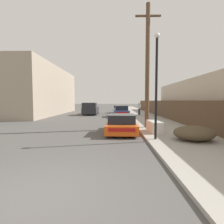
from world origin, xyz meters
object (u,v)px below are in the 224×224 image
object	(u,v)px
car_parked_far	(119,109)
pedestrian	(139,108)
pickup_truck	(91,109)
parked_sports_car_red	(122,124)
car_parked_mid	(121,112)
brush_pile	(194,133)
discarded_fridge	(154,126)
street_lamp	(156,79)
utility_pole	(147,65)

from	to	relation	value
car_parked_far	pedestrian	bearing A→B (deg)	-61.25
pickup_truck	parked_sports_car_red	bearing A→B (deg)	104.25
car_parked_mid	brush_pile	xyz separation A→B (m)	(3.09, -13.78, -0.19)
parked_sports_car_red	pedestrian	size ratio (longest dim) A/B	2.36
car_parked_mid	pickup_truck	distance (m)	5.58
brush_pile	parked_sports_car_red	bearing A→B (deg)	142.86
parked_sports_car_red	car_parked_far	distance (m)	18.22
discarded_fridge	street_lamp	world-z (taller)	street_lamp
parked_sports_car_red	street_lamp	size ratio (longest dim) A/B	0.78
discarded_fridge	brush_pile	size ratio (longest dim) A/B	0.84
car_parked_far	pedestrian	xyz separation A→B (m)	(2.63, -5.49, 0.41)
car_parked_mid	street_lamp	xyz separation A→B (m)	(1.27, -13.54, 2.45)
pickup_truck	utility_pole	world-z (taller)	utility_pole
car_parked_mid	car_parked_far	bearing A→B (deg)	89.19
car_parked_mid	utility_pole	bearing A→B (deg)	-82.38
car_parked_mid	street_lamp	world-z (taller)	street_lamp
discarded_fridge	pedestrian	xyz separation A→B (m)	(0.86, 13.04, 0.56)
brush_pile	pedestrian	size ratio (longest dim) A/B	1.13
car_parked_mid	car_parked_far	xyz separation A→B (m)	(-0.11, 7.04, -0.07)
pickup_truck	utility_pole	bearing A→B (deg)	113.48
car_parked_far	parked_sports_car_red	bearing A→B (deg)	-87.68
street_lamp	brush_pile	size ratio (longest dim) A/B	2.67
parked_sports_car_red	street_lamp	world-z (taller)	street_lamp
discarded_fridge	pickup_truck	bearing A→B (deg)	108.83
car_parked_far	brush_pile	distance (m)	21.07
brush_pile	car_parked_mid	bearing A→B (deg)	102.62
pickup_truck	utility_pole	xyz separation A→B (m)	(5.94, -12.96, 3.74)
parked_sports_car_red	car_parked_far	world-z (taller)	car_parked_far
pickup_truck	street_lamp	size ratio (longest dim) A/B	1.09
car_parked_mid	pickup_truck	xyz separation A→B (m)	(-4.38, 3.45, 0.22)
street_lamp	utility_pole	bearing A→B (deg)	85.94
car_parked_far	street_lamp	bearing A→B (deg)	-83.07
car_parked_mid	pickup_truck	bearing A→B (deg)	140.06
pickup_truck	pedestrian	bearing A→B (deg)	163.51
street_lamp	pedestrian	size ratio (longest dim) A/B	3.01
brush_pile	pedestrian	world-z (taller)	pedestrian
car_parked_far	street_lamp	size ratio (longest dim) A/B	0.83
brush_pile	pedestrian	distance (m)	15.36
discarded_fridge	street_lamp	size ratio (longest dim) A/B	0.31
pickup_truck	street_lamp	distance (m)	18.05
brush_pile	utility_pole	bearing A→B (deg)	109.67
parked_sports_car_red	car_parked_mid	distance (m)	11.18
pickup_truck	pedestrian	xyz separation A→B (m)	(6.91, -1.90, 0.13)
car_parked_far	pickup_truck	xyz separation A→B (m)	(-4.27, -3.59, 0.28)
utility_pole	street_lamp	distance (m)	4.32
car_parked_far	utility_pole	xyz separation A→B (m)	(1.66, -16.55, 4.03)
car_parked_far	brush_pile	xyz separation A→B (m)	(3.19, -20.83, -0.12)
discarded_fridge	pedestrian	bearing A→B (deg)	83.01
utility_pole	car_parked_far	bearing A→B (deg)	95.74
parked_sports_car_red	car_parked_mid	bearing A→B (deg)	90.01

